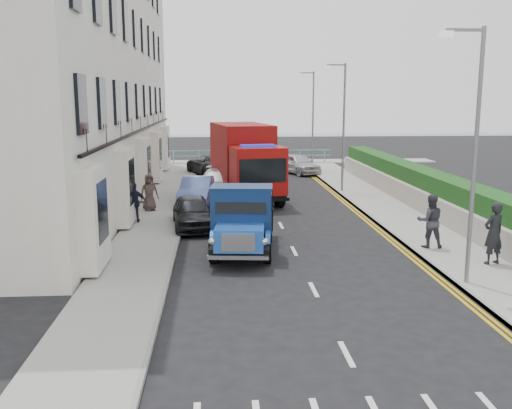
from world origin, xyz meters
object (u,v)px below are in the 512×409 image
(lamp_mid, at_px, (342,120))
(parked_car_front, at_px, (193,212))
(red_lorry, at_px, (245,159))
(lamp_far, at_px, (311,114))
(lamp_near, at_px, (472,143))
(bedford_lorry, at_px, (242,224))
(pedestrian_east_near, at_px, (494,233))

(lamp_mid, relative_size, parked_car_front, 1.81)
(lamp_mid, bearing_deg, red_lorry, -166.22)
(red_lorry, bearing_deg, lamp_far, 55.12)
(lamp_mid, height_order, parked_car_front, lamp_mid)
(lamp_near, distance_m, bedford_lorry, 7.54)
(lamp_near, relative_size, red_lorry, 0.92)
(lamp_far, xyz_separation_m, pedestrian_east_near, (1.67, -24.31, -2.90))
(bedford_lorry, height_order, red_lorry, red_lorry)
(bedford_lorry, distance_m, parked_car_front, 4.62)
(lamp_mid, height_order, pedestrian_east_near, lamp_mid)
(bedford_lorry, bearing_deg, parked_car_front, 119.07)
(parked_car_front, bearing_deg, lamp_far, 60.81)
(lamp_mid, height_order, lamp_far, same)
(parked_car_front, relative_size, pedestrian_east_near, 1.99)
(lamp_mid, relative_size, pedestrian_east_near, 3.60)
(lamp_far, bearing_deg, lamp_mid, -90.00)
(bedford_lorry, distance_m, red_lorry, 11.22)
(lamp_near, bearing_deg, lamp_far, 90.00)
(parked_car_front, height_order, pedestrian_east_near, pedestrian_east_near)
(lamp_far, bearing_deg, bedford_lorry, -104.91)
(lamp_far, xyz_separation_m, parked_car_front, (-7.78, -18.23, -3.34))
(lamp_mid, relative_size, red_lorry, 0.92)
(lamp_near, relative_size, bedford_lorry, 1.37)
(red_lorry, bearing_deg, lamp_mid, 4.17)
(red_lorry, relative_size, parked_car_front, 1.97)
(lamp_near, relative_size, lamp_far, 1.00)
(bedford_lorry, xyz_separation_m, red_lorry, (0.64, 11.16, 0.96))
(red_lorry, bearing_deg, pedestrian_east_near, -71.29)
(red_lorry, xyz_separation_m, pedestrian_east_near, (7.01, -13.00, -0.94))
(lamp_near, xyz_separation_m, parked_car_front, (-7.78, 7.77, -3.34))
(lamp_mid, xyz_separation_m, pedestrian_east_near, (1.67, -14.31, -2.90))
(lamp_far, bearing_deg, lamp_near, -90.00)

